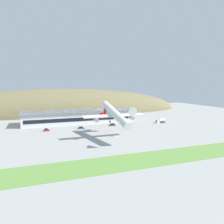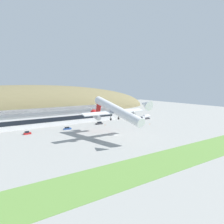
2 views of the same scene
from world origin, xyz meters
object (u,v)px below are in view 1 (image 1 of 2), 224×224
traffic_cone_0 (117,126)px  traffic_cone_1 (159,128)px  fuel_truck (161,121)px  cargo_airplane (114,114)px  service_car_0 (46,130)px  terminal_building (77,116)px  service_car_1 (112,125)px  service_car_2 (81,128)px

traffic_cone_0 → traffic_cone_1: same height
fuel_truck → traffic_cone_1: size_ratio=12.46×
cargo_airplane → service_car_0: bearing=137.7°
terminal_building → cargo_airplane: bearing=-79.9°
cargo_airplane → traffic_cone_1: 43.44m
service_car_1 → service_car_0: bearing=-176.8°
terminal_building → cargo_airplane: 56.56m
service_car_2 → traffic_cone_1: (50.73, -15.40, -0.30)m
terminal_building → service_car_2: terminal_building is taller
cargo_airplane → terminal_building: bearing=100.1°
service_car_2 → traffic_cone_0: service_car_2 is taller
cargo_airplane → fuel_truck: cargo_airplane is taller
service_car_0 → fuel_truck: size_ratio=0.52×
service_car_2 → traffic_cone_0: size_ratio=7.48×
terminal_building → service_car_0: (-24.56, -23.94, -4.62)m
fuel_truck → traffic_cone_0: bearing=-176.3°
traffic_cone_0 → cargo_airplane: bearing=-113.5°
service_car_0 → fuel_truck: (84.40, 0.49, 0.86)m
traffic_cone_1 → service_car_1: bearing=146.0°
traffic_cone_0 → service_car_0: bearing=177.7°
service_car_1 → traffic_cone_0: bearing=-70.7°
service_car_0 → cargo_airplane: bearing=-42.3°
service_car_1 → service_car_2: bearing=-172.6°
cargo_airplane → service_car_1: bearing=71.7°
service_car_2 → traffic_cone_1: bearing=-16.9°
fuel_truck → traffic_cone_1: fuel_truck is taller
traffic_cone_0 → service_car_2: bearing=176.7°
traffic_cone_0 → traffic_cone_1: bearing=-28.5°
service_car_0 → traffic_cone_0: size_ratio=6.44×
service_car_0 → service_car_1: 45.60m
service_car_1 → traffic_cone_1: 32.96m
cargo_airplane → service_car_0: 48.08m
terminal_building → service_car_2: bearing=-95.7°
service_car_2 → traffic_cone_0: bearing=-3.3°
terminal_building → traffic_cone_0: bearing=-48.9°
service_car_0 → service_car_1: size_ratio=0.81×
service_car_1 → traffic_cone_0: (1.56, -4.46, -0.40)m
service_car_1 → service_car_2: service_car_1 is taller
terminal_building → service_car_2: size_ratio=18.83×
service_car_0 → traffic_cone_1: (72.85, -15.87, -0.39)m
service_car_0 → service_car_2: size_ratio=0.86×
cargo_airplane → service_car_0: (-34.34, 31.20, -12.60)m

